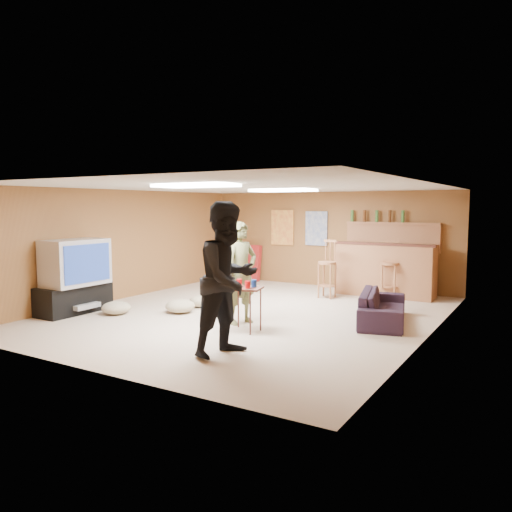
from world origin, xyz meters
The scene contains 32 objects.
ground centered at (0.00, 0.00, 0.00)m, with size 7.00×7.00×0.00m, color tan.
ceiling centered at (0.00, 0.00, 2.20)m, with size 6.00×7.00×0.02m, color silver.
wall_back centered at (0.00, 3.50, 1.10)m, with size 6.00×0.02×2.20m, color brown.
wall_front centered at (0.00, -3.50, 1.10)m, with size 6.00×0.02×2.20m, color brown.
wall_left centered at (-3.00, 0.00, 1.10)m, with size 0.02×7.00×2.20m, color brown.
wall_right centered at (3.00, 0.00, 1.10)m, with size 0.02×7.00×2.20m, color brown.
tv_stand centered at (-2.72, -1.50, 0.25)m, with size 0.55×1.30×0.50m, color black.
dvd_box centered at (-2.50, -1.50, 0.15)m, with size 0.35×0.50×0.08m, color #B2B2B7.
tv_body centered at (-2.65, -1.50, 0.90)m, with size 0.60×1.10×0.80m, color #B2B2B7.
tv_screen centered at (-2.34, -1.50, 0.90)m, with size 0.02×0.95×0.65m, color navy.
bar_counter centered at (1.50, 2.95, 0.55)m, with size 2.00×0.60×1.10m, color #925835.
bar_lip centered at (1.50, 2.70, 1.10)m, with size 2.10×0.12×0.05m, color #421D15.
bar_shelf centered at (1.50, 3.40, 1.50)m, with size 2.00×0.18×0.05m, color #925835.
bar_backing centered at (1.50, 3.42, 1.20)m, with size 2.00×0.14×0.60m, color #925835.
poster_left centered at (-1.20, 3.46, 1.35)m, with size 0.60×0.03×0.85m, color #BF3F26.
poster_right centered at (-0.30, 3.46, 1.35)m, with size 0.55×0.03×0.80m, color #334C99.
folding_chair_stack centered at (-2.00, 3.30, 0.45)m, with size 0.50×0.14×0.90m, color maroon.
ceiling_panel_front centered at (0.00, -1.50, 2.17)m, with size 1.20×0.60×0.04m, color white.
ceiling_panel_back centered at (0.00, 1.20, 2.17)m, with size 1.20×0.60×0.04m, color white.
person_olive centered at (0.24, -0.65, 0.82)m, with size 0.60×0.39×1.63m, color brown.
person_black centered at (1.00, -2.16, 0.97)m, with size 0.94×0.73×1.94m, color black.
sofa centered at (2.16, 0.58, 0.25)m, with size 1.73×0.68×0.50m, color black.
tray_table centered at (0.54, -1.06, 0.33)m, with size 0.51×0.41×0.67m, color #421D15.
cup_red_near centered at (0.44, -1.04, 0.73)m, with size 0.08×0.08×0.11m, color red.
cup_red_far centered at (0.64, -1.12, 0.72)m, with size 0.08×0.08×0.11m, color red.
cup_blue centered at (0.67, -0.98, 0.72)m, with size 0.08×0.08×0.11m, color navy.
bar_stool_left centered at (0.54, 2.13, 0.64)m, with size 0.40×0.40×1.27m, color #925835, non-canonical shape.
bar_stool_right centered at (1.69, 2.66, 0.67)m, with size 0.42×0.42×1.33m, color #925835, non-canonical shape.
cushion_near_tv centered at (-1.12, -0.54, 0.12)m, with size 0.52×0.52×0.23m, color #9C8E6E.
cushion_mid centered at (-1.11, 0.07, 0.10)m, with size 0.47×0.47×0.21m, color #9C8E6E.
cushion_far centered at (-2.00, -1.20, 0.11)m, with size 0.50×0.50×0.22m, color #9C8E6E.
bottle_row centered at (1.16, 3.38, 1.65)m, with size 1.20×0.08×0.26m, color #3F7233, non-canonical shape.
Camera 1 is at (4.47, -7.28, 1.89)m, focal length 35.00 mm.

